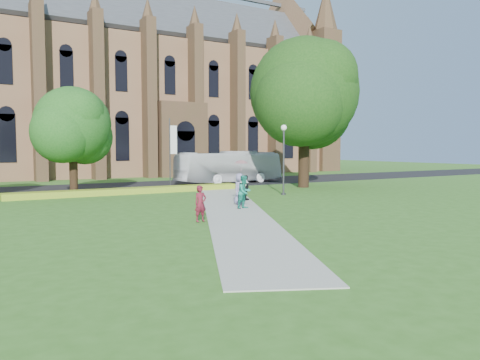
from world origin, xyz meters
TOP-DOWN VIEW (x-y plane):
  - ground at (0.00, 0.00)m, footprint 160.00×160.00m
  - road at (0.00, 20.00)m, footprint 160.00×10.00m
  - footpath at (0.00, 1.00)m, footprint 15.58×28.54m
  - flower_hedge at (-2.00, 13.20)m, footprint 18.00×1.40m
  - cathedral at (10.00, 39.73)m, footprint 52.60×18.25m
  - streetlamp at (7.50, 6.50)m, footprint 0.44×0.44m
  - large_tree at (13.00, 11.00)m, footprint 9.60×9.60m
  - street_tree_1 at (-6.00, 14.50)m, footprint 5.60×5.60m
  - banner_pole_0 at (2.11, 15.20)m, footprint 0.70×0.10m
  - tour_coach at (9.74, 18.65)m, footprint 11.55×3.63m
  - pedestrian_0 at (-3.51, -1.90)m, footprint 0.66×0.46m
  - pedestrian_1 at (0.79, 1.14)m, footprint 1.09×0.94m
  - pedestrian_2 at (1.55, 2.43)m, footprint 1.05×1.18m
  - pedestrian_3 at (3.09, 4.72)m, footprint 1.02×0.93m
  - pedestrian_4 at (1.52, 2.91)m, footprint 1.11×0.95m
  - parasol at (1.70, 3.01)m, footprint 0.95×0.95m

SIDE VIEW (x-z plane):
  - ground at x=0.00m, z-range 0.00..0.00m
  - road at x=0.00m, z-range 0.00..0.02m
  - footpath at x=0.00m, z-range 0.00..0.04m
  - flower_hedge at x=-2.00m, z-range 0.00..0.45m
  - pedestrian_2 at x=1.55m, z-range 0.04..1.63m
  - pedestrian_3 at x=3.09m, z-range 0.04..1.71m
  - pedestrian_0 at x=-3.51m, z-range 0.04..1.76m
  - pedestrian_1 at x=0.79m, z-range 0.04..1.95m
  - pedestrian_4 at x=1.52m, z-range 0.04..1.96m
  - tour_coach at x=9.74m, z-range 0.02..3.19m
  - parasol at x=1.70m, z-range 1.96..2.69m
  - streetlamp at x=7.50m, z-range 0.68..5.92m
  - banner_pole_0 at x=2.11m, z-range 0.39..6.39m
  - street_tree_1 at x=-6.00m, z-range 1.20..9.25m
  - large_tree at x=13.00m, z-range 1.77..14.97m
  - cathedral at x=10.00m, z-range -1.02..26.98m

